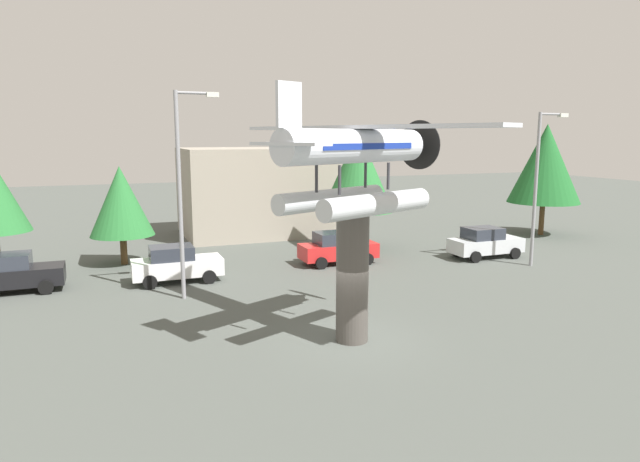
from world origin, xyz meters
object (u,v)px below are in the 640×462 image
(streetlight_primary, at_px, (184,182))
(tree_east, at_px, (121,201))
(car_far_red, at_px, (337,248))
(floatplane_monument, at_px, (356,161))
(car_mid_white, at_px, (176,264))
(tree_far_east, at_px, (545,164))
(car_near_black, at_px, (12,273))
(streetlight_secondary, at_px, (539,178))
(car_distant_silver, at_px, (485,243))
(tree_center_back, at_px, (358,171))
(storefront_building, at_px, (256,191))
(display_pedestal, at_px, (352,277))

(streetlight_primary, relative_size, tree_east, 1.64)
(car_far_red, bearing_deg, floatplane_monument, -110.11)
(floatplane_monument, xyz_separation_m, car_far_red, (3.99, 10.90, -5.23))
(car_mid_white, height_order, tree_far_east, tree_far_east)
(car_near_black, bearing_deg, car_far_red, 0.07)
(streetlight_secondary, relative_size, tree_far_east, 1.05)
(floatplane_monument, relative_size, car_distant_silver, 2.37)
(tree_center_back, distance_m, tree_far_east, 14.34)
(streetlight_primary, xyz_separation_m, tree_east, (-2.30, 7.84, -1.57))
(car_mid_white, xyz_separation_m, car_far_red, (8.71, 0.80, 0.00))
(car_near_black, xyz_separation_m, streetlight_secondary, (25.53, -4.21, 3.82))
(car_distant_silver, distance_m, streetlight_primary, 17.70)
(car_far_red, relative_size, streetlight_secondary, 0.52)
(car_distant_silver, relative_size, tree_east, 0.79)
(tree_center_back, xyz_separation_m, tree_far_east, (14.34, -0.01, 0.20))
(streetlight_primary, relative_size, tree_center_back, 1.20)
(tree_east, height_order, tree_center_back, tree_center_back)
(car_near_black, xyz_separation_m, storefront_building, (14.15, 11.06, 2.16))
(car_near_black, bearing_deg, storefront_building, 38.03)
(streetlight_primary, height_order, storefront_building, streetlight_primary)
(car_near_black, bearing_deg, tree_east, 40.10)
(floatplane_monument, xyz_separation_m, car_distant_silver, (12.48, 9.24, -5.23))
(streetlight_secondary, bearing_deg, car_far_red, 156.59)
(car_near_black, relative_size, tree_far_east, 0.54)
(storefront_building, xyz_separation_m, tree_east, (-9.26, -6.95, 0.42))
(streetlight_primary, bearing_deg, floatplane_monument, -57.29)
(floatplane_monument, relative_size, tree_center_back, 1.37)
(display_pedestal, relative_size, car_near_black, 1.06)
(car_near_black, height_order, tree_center_back, tree_center_back)
(storefront_building, height_order, tree_east, storefront_building)
(streetlight_secondary, xyz_separation_m, tree_center_back, (-7.08, 7.39, 0.10))
(streetlight_primary, bearing_deg, car_far_red, 23.54)
(car_mid_white, distance_m, car_distant_silver, 17.23)
(car_distant_silver, xyz_separation_m, tree_east, (-19.38, 5.76, 2.57))
(storefront_building, bearing_deg, floatplane_monument, -96.16)
(car_mid_white, xyz_separation_m, tree_far_east, (25.72, 3.95, 4.13))
(car_distant_silver, bearing_deg, tree_far_east, 29.50)
(car_mid_white, bearing_deg, display_pedestal, -65.62)
(car_near_black, distance_m, storefront_building, 18.09)
(streetlight_primary, height_order, tree_far_east, streetlight_primary)
(car_near_black, bearing_deg, tree_far_east, 5.53)
(storefront_building, xyz_separation_m, tree_center_back, (4.30, -7.88, 1.77))
(car_near_black, distance_m, tree_center_back, 19.13)
(floatplane_monument, xyz_separation_m, streetlight_secondary, (13.75, 6.68, -1.40))
(car_mid_white, bearing_deg, floatplane_monument, -64.95)
(streetlight_primary, xyz_separation_m, streetlight_secondary, (18.34, -0.48, -0.32))
(display_pedestal, distance_m, storefront_building, 22.16)
(car_distant_silver, distance_m, tree_east, 20.38)
(car_near_black, height_order, streetlight_primary, streetlight_primary)
(car_near_black, xyz_separation_m, car_far_red, (15.77, 0.02, 0.00))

